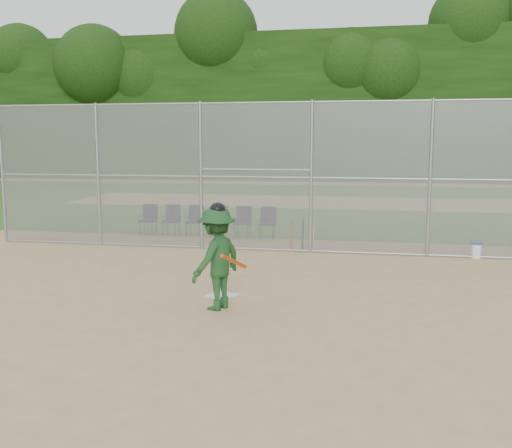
% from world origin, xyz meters
% --- Properties ---
extents(ground, '(100.00, 100.00, 0.00)m').
position_xyz_m(ground, '(0.00, 0.00, 0.00)').
color(ground, tan).
rests_on(ground, ground).
extents(grass_strip, '(100.00, 100.00, 0.00)m').
position_xyz_m(grass_strip, '(0.00, 18.00, 0.01)').
color(grass_strip, '#2D5E1C').
rests_on(grass_strip, ground).
extents(dirt_patch_far, '(24.00, 24.00, 0.00)m').
position_xyz_m(dirt_patch_far, '(0.00, 18.00, 0.01)').
color(dirt_patch_far, tan).
rests_on(dirt_patch_far, ground).
extents(backstop_fence, '(16.09, 0.09, 4.00)m').
position_xyz_m(backstop_fence, '(0.00, 5.00, 2.07)').
color(backstop_fence, gray).
rests_on(backstop_fence, ground).
extents(treeline, '(81.00, 60.00, 11.00)m').
position_xyz_m(treeline, '(0.00, 20.00, 5.50)').
color(treeline, black).
rests_on(treeline, ground).
extents(home_plate, '(0.63, 0.63, 0.02)m').
position_xyz_m(home_plate, '(-0.26, 0.37, 0.01)').
color(home_plate, white).
rests_on(home_plate, ground).
extents(batter_at_plate, '(1.09, 1.47, 1.90)m').
position_xyz_m(batter_at_plate, '(-0.14, -0.46, 0.92)').
color(batter_at_plate, '#1D4921').
rests_on(batter_at_plate, ground).
extents(water_cooler, '(0.32, 0.32, 0.40)m').
position_xyz_m(water_cooler, '(5.21, 5.11, 0.20)').
color(water_cooler, white).
rests_on(water_cooler, ground).
extents(spare_bats, '(0.66, 0.28, 0.85)m').
position_xyz_m(spare_bats, '(0.76, 5.32, 0.42)').
color(spare_bats, '#D84C14').
rests_on(spare_bats, ground).
extents(chair_0, '(0.54, 0.52, 0.96)m').
position_xyz_m(chair_0, '(-4.35, 7.02, 0.48)').
color(chair_0, '#0E0E35').
rests_on(chair_0, ground).
extents(chair_1, '(0.54, 0.52, 0.96)m').
position_xyz_m(chair_1, '(-3.58, 7.02, 0.48)').
color(chair_1, '#0E0E35').
rests_on(chair_1, ground).
extents(chair_2, '(0.54, 0.52, 0.96)m').
position_xyz_m(chair_2, '(-2.82, 7.02, 0.48)').
color(chair_2, '#0E0E35').
rests_on(chair_2, ground).
extents(chair_3, '(0.54, 0.52, 0.96)m').
position_xyz_m(chair_3, '(-2.05, 7.02, 0.48)').
color(chair_3, '#0E0E35').
rests_on(chair_3, ground).
extents(chair_4, '(0.54, 0.52, 0.96)m').
position_xyz_m(chair_4, '(-1.28, 7.02, 0.48)').
color(chair_4, '#0E0E35').
rests_on(chair_4, ground).
extents(chair_5, '(0.54, 0.52, 0.96)m').
position_xyz_m(chair_5, '(-0.51, 7.02, 0.48)').
color(chair_5, '#0E0E35').
rests_on(chair_5, ground).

